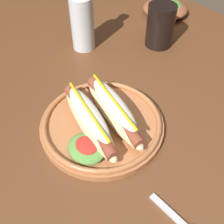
{
  "coord_description": "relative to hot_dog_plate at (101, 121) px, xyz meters",
  "views": [
    {
      "loc": [
        0.34,
        -0.44,
        1.23
      ],
      "look_at": [
        0.01,
        -0.16,
        0.77
      ],
      "focal_mm": 44.89,
      "sensor_mm": 36.0,
      "label": 1
    }
  ],
  "objects": [
    {
      "name": "ground_plane",
      "position": [
        -0.01,
        0.19,
        -0.77
      ],
      "size": [
        8.0,
        8.0,
        0.0
      ],
      "primitive_type": "plane",
      "color": "brown"
    },
    {
      "name": "soda_cup",
      "position": [
        -0.15,
        0.35,
        0.04
      ],
      "size": [
        0.08,
        0.08,
        0.12
      ],
      "primitive_type": "cylinder",
      "color": "black",
      "rests_on": "dining_table"
    },
    {
      "name": "glass_bottle",
      "position": [
        -0.29,
        0.17,
        0.06
      ],
      "size": [
        0.07,
        0.07,
        0.22
      ],
      "color": "silver",
      "rests_on": "dining_table"
    },
    {
      "name": "side_bowl",
      "position": [
        -0.26,
        0.51,
        -0.0
      ],
      "size": [
        0.16,
        0.16,
        0.05
      ],
      "color": "brown",
      "rests_on": "dining_table"
    },
    {
      "name": "dining_table",
      "position": [
        -0.01,
        0.19,
        -0.11
      ],
      "size": [
        1.48,
        0.94,
        0.74
      ],
      "color": "brown",
      "rests_on": "ground_plane"
    },
    {
      "name": "hot_dog_plate",
      "position": [
        0.0,
        0.0,
        0.0
      ],
      "size": [
        0.28,
        0.28,
        0.08
      ],
      "color": "#B77042",
      "rests_on": "dining_table"
    },
    {
      "name": "fork",
      "position": [
        0.26,
        -0.03,
        -0.02
      ],
      "size": [
        0.12,
        0.03,
        0.0
      ],
      "rotation": [
        0.0,
        0.0,
        0.01
      ],
      "color": "silver",
      "rests_on": "dining_table"
    }
  ]
}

